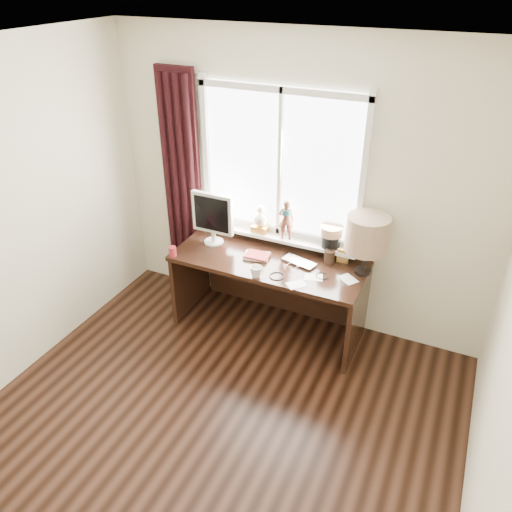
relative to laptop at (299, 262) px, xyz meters
The scene contains 16 objects.
floor 1.85m from the laptop, 95.62° to the right, with size 3.50×4.00×0.00m, color #371E13.
ceiling 2.50m from the laptop, 95.62° to the right, with size 3.50×4.00×0.00m, color white.
wall_back 0.65m from the laptop, 117.42° to the left, with size 3.50×2.60×0.00m, color beige.
laptop is the anchor object (origin of this frame).
mug 0.43m from the laptop, 125.64° to the right, with size 0.10×0.10×0.10m, color white.
red_cup 1.12m from the laptop, 161.75° to the right, with size 0.07×0.07×0.09m, color maroon.
window 0.68m from the laptop, 137.85° to the left, with size 1.52×0.20×1.40m.
curtain 1.36m from the laptop, behind, with size 0.38×0.09×2.25m.
desk 0.37m from the laptop, behind, with size 1.70×0.70×0.75m.
monitor 0.89m from the laptop, behind, with size 0.40×0.18×0.49m.
notebook_stack 0.38m from the laptop, behind, with size 0.25×0.20×0.03m.
brush_holder 0.26m from the laptop, 27.46° to the left, with size 0.09×0.09×0.25m.
icon_frame 0.38m from the laptop, 25.85° to the left, with size 0.10×0.03×0.13m.
table_lamp 0.64m from the laptop, ahead, with size 0.35×0.35×0.52m.
loose_papers 0.31m from the laptop, 37.23° to the right, with size 0.54×0.43×0.00m.
desk_cables 0.14m from the laptop, 89.56° to the right, with size 0.50×0.51×0.01m.
Camera 1 is at (1.37, -1.82, 3.00)m, focal length 35.00 mm.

